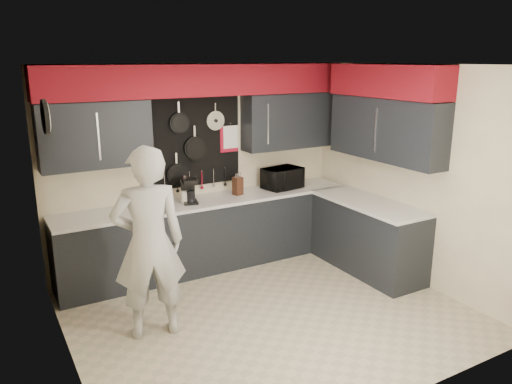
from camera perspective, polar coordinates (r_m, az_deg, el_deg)
ground at (r=5.55m, az=1.39°, el=-13.58°), size 4.00×4.00×0.00m
back_wall_assembly at (r=6.33m, az=-6.04°, el=9.07°), size 4.00×0.36×2.60m
right_wall_assembly at (r=6.27m, az=14.99°, el=7.98°), size 0.36×3.50×2.60m
left_wall_assembly at (r=4.42m, az=-21.38°, el=-3.50°), size 0.05×3.50×2.60m
base_cabinets at (r=6.48m, az=-0.06°, el=-4.81°), size 3.95×2.20×0.92m
microwave at (r=6.87m, az=3.04°, el=1.59°), size 0.57×0.44×0.29m
knife_block at (r=6.55m, az=-2.10°, el=0.70°), size 0.13×0.13×0.24m
utensil_crock at (r=6.25m, az=-8.02°, el=-0.54°), size 0.12×0.12×0.16m
coffee_maker at (r=6.22m, az=-7.62°, el=0.20°), size 0.22×0.25×0.31m
person at (r=4.88m, az=-12.16°, el=-5.79°), size 0.76×0.56×1.90m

